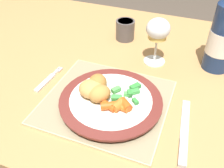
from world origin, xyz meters
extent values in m
cube|color=#AD7F4C|center=(0.00, 0.00, 0.72)|extent=(1.59, 0.85, 0.04)
cube|color=#AD7F4C|center=(-0.74, 0.37, 0.35)|extent=(0.06, 0.06, 0.70)
cube|color=#CCB789|center=(0.00, -0.18, 0.74)|extent=(0.31, 0.29, 0.01)
cube|color=gray|center=(0.00, -0.18, 0.75)|extent=(0.31, 0.28, 0.00)
cylinder|color=white|center=(0.02, -0.19, 0.75)|extent=(0.21, 0.21, 0.01)
cylinder|color=maroon|center=(0.02, -0.19, 0.76)|extent=(0.26, 0.26, 0.01)
cylinder|color=white|center=(0.02, -0.19, 0.77)|extent=(0.21, 0.21, 0.00)
ellipsoid|color=tan|center=(-0.03, -0.19, 0.79)|extent=(0.08, 0.07, 0.04)
ellipsoid|color=#A87033|center=(-0.03, -0.17, 0.79)|extent=(0.06, 0.07, 0.04)
ellipsoid|color=#B77F3D|center=(-0.01, -0.20, 0.79)|extent=(0.07, 0.08, 0.04)
cube|color=#338438|center=(0.08, -0.18, 0.77)|extent=(0.02, 0.02, 0.01)
cube|color=green|center=(0.07, -0.15, 0.77)|extent=(0.03, 0.03, 0.01)
cube|color=green|center=(0.03, -0.19, 0.78)|extent=(0.03, 0.02, 0.01)
cube|color=#4CA84C|center=(0.02, -0.16, 0.77)|extent=(0.02, 0.03, 0.01)
cube|color=#4CA84C|center=(0.05, -0.16, 0.77)|extent=(0.02, 0.02, 0.01)
cube|color=#338438|center=(0.06, -0.13, 0.77)|extent=(0.03, 0.03, 0.01)
cube|color=#338438|center=(0.06, -0.16, 0.78)|extent=(0.02, 0.02, 0.01)
cylinder|color=orange|center=(0.05, -0.21, 0.77)|extent=(0.04, 0.02, 0.02)
cylinder|color=#CC5119|center=(0.06, -0.21, 0.78)|extent=(0.04, 0.04, 0.02)
cylinder|color=#CC5119|center=(0.03, -0.22, 0.77)|extent=(0.04, 0.03, 0.02)
cylinder|color=orange|center=(0.05, -0.21, 0.78)|extent=(0.03, 0.04, 0.02)
cylinder|color=#CC5119|center=(0.03, -0.22, 0.78)|extent=(0.05, 0.04, 0.02)
cylinder|color=#CC5119|center=(0.05, -0.21, 0.77)|extent=(0.03, 0.03, 0.02)
cube|color=silver|center=(-0.19, -0.17, 0.74)|extent=(0.02, 0.08, 0.01)
cube|color=silver|center=(-0.19, -0.12, 0.74)|extent=(0.01, 0.02, 0.01)
cube|color=silver|center=(-0.18, -0.10, 0.74)|extent=(0.00, 0.02, 0.00)
cube|color=silver|center=(-0.19, -0.10, 0.74)|extent=(0.00, 0.02, 0.00)
cube|color=silver|center=(-0.19, -0.10, 0.74)|extent=(0.00, 0.02, 0.00)
cube|color=silver|center=(-0.19, -0.10, 0.74)|extent=(0.00, 0.02, 0.00)
cube|color=silver|center=(0.20, -0.16, 0.74)|extent=(0.03, 0.13, 0.00)
cube|color=#B2B2B7|center=(0.21, -0.27, 0.74)|extent=(0.02, 0.07, 0.01)
cylinder|color=silver|center=(0.07, 0.05, 0.74)|extent=(0.07, 0.07, 0.00)
cylinder|color=silver|center=(0.07, 0.05, 0.78)|extent=(0.01, 0.01, 0.08)
ellipsoid|color=silver|center=(0.07, 0.05, 0.86)|extent=(0.07, 0.07, 0.06)
cylinder|color=#EACC66|center=(0.07, 0.05, 0.84)|extent=(0.06, 0.06, 0.03)
cylinder|color=navy|center=(0.25, 0.09, 0.84)|extent=(0.08, 0.08, 0.20)
cylinder|color=white|center=(0.25, 0.09, 0.83)|extent=(0.08, 0.08, 0.07)
cylinder|color=#4C4747|center=(-0.07, 0.16, 0.78)|extent=(0.07, 0.07, 0.07)
cylinder|color=#2A2727|center=(-0.07, 0.16, 0.81)|extent=(0.06, 0.06, 0.01)
camera|label=1|loc=(0.19, -0.61, 1.19)|focal=40.00mm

